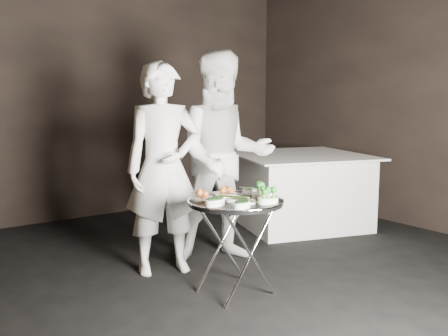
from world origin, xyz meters
TOP-DOWN VIEW (x-y plane):
  - floor at (0.00, 0.00)m, footprint 6.00×7.00m
  - wall_back at (0.00, 3.52)m, footprint 6.00×0.05m
  - tray_stand at (0.11, 0.42)m, footprint 0.48×0.41m
  - serving_tray at (0.11, 0.42)m, footprint 0.72×0.72m
  - potato_plate_a at (-0.08, 0.58)m, footprint 0.18×0.18m
  - potato_plate_b at (0.15, 0.63)m, footprint 0.20×0.20m
  - greens_bowl at (0.34, 0.55)m, footprint 0.12×0.12m
  - asparagus_plate_a at (0.09, 0.43)m, footprint 0.22×0.20m
  - asparagus_plate_b at (0.09, 0.27)m, footprint 0.21×0.15m
  - spinach_bowl_a at (-0.12, 0.36)m, footprint 0.20×0.16m
  - spinach_bowl_b at (-0.01, 0.19)m, footprint 0.18×0.15m
  - broccoli_bowl_a at (0.32, 0.36)m, footprint 0.19×0.15m
  - broccoli_bowl_b at (0.24, 0.20)m, footprint 0.17×0.12m
  - serving_utensils at (0.12, 0.49)m, footprint 0.58×0.44m
  - waiter_left at (-0.09, 1.18)m, footprint 0.74×0.57m
  - waiter_right at (0.51, 1.13)m, footprint 1.13×1.02m
  - dining_table at (1.96, 1.68)m, footprint 1.46×1.46m

SIDE VIEW (x-z plane):
  - floor at x=0.00m, z-range -0.05..0.00m
  - tray_stand at x=0.11m, z-range 0.04..0.75m
  - dining_table at x=1.96m, z-range 0.00..0.84m
  - serving_tray at x=0.11m, z-range 0.70..0.73m
  - asparagus_plate_b at x=0.09m, z-range 0.72..0.76m
  - asparagus_plate_a at x=0.09m, z-range 0.72..0.76m
  - potato_plate_a at x=-0.08m, z-range 0.72..0.79m
  - spinach_bowl_b at x=-0.01m, z-range 0.72..0.79m
  - potato_plate_b at x=0.15m, z-range 0.72..0.79m
  - broccoli_bowl_b at x=0.24m, z-range 0.72..0.79m
  - greens_bowl at x=0.34m, z-range 0.72..0.79m
  - spinach_bowl_a at x=-0.12m, z-range 0.72..0.79m
  - broccoli_bowl_a at x=0.32m, z-range 0.72..0.79m
  - serving_utensils at x=0.12m, z-range 0.77..0.78m
  - waiter_left at x=-0.09m, z-range 0.00..1.78m
  - waiter_right at x=0.51m, z-range 0.00..1.90m
  - wall_back at x=0.00m, z-range 0.00..3.00m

